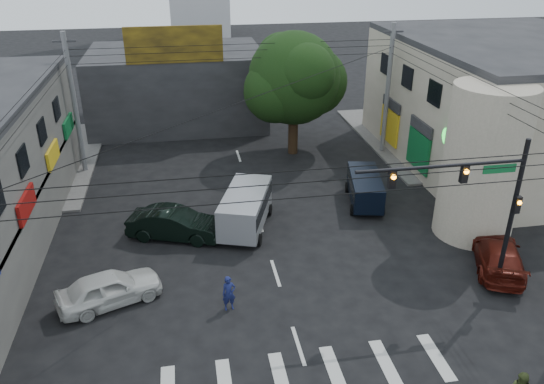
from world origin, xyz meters
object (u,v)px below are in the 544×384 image
object	(u,v)px
white_compact	(109,288)
navy_van	(365,190)
street_tree	(294,79)
silver_minivan	(246,210)
maroon_sedan	(498,255)
traffic_gantry	(479,197)
utility_pole_far_left	(75,105)
utility_pole_far_right	(388,91)
traffic_officer	(229,293)
dark_sedan	(175,224)

from	to	relation	value
white_compact	navy_van	xyz separation A→B (m)	(13.88, 7.22, 0.13)
street_tree	silver_minivan	size ratio (longest dim) A/B	1.63
street_tree	white_compact	bearing A→B (deg)	-125.56
white_compact	maroon_sedan	distance (m)	17.91
traffic_gantry	maroon_sedan	bearing A→B (deg)	31.75
street_tree	maroon_sedan	distance (m)	18.22
utility_pole_far_left	silver_minivan	world-z (taller)	utility_pole_far_left
navy_van	utility_pole_far_right	bearing A→B (deg)	-15.44
maroon_sedan	traffic_officer	size ratio (longest dim) A/B	3.38
utility_pole_far_left	navy_van	distance (m)	19.02
traffic_gantry	navy_van	distance (m)	10.16
navy_van	maroon_sedan	bearing A→B (deg)	-140.07
utility_pole_far_right	dark_sedan	bearing A→B (deg)	-146.92
utility_pole_far_left	white_compact	bearing A→B (deg)	-78.33
street_tree	utility_pole_far_left	world-z (taller)	utility_pole_far_left
utility_pole_far_right	white_compact	bearing A→B (deg)	-140.12
traffic_gantry	navy_van	world-z (taller)	traffic_gantry
maroon_sedan	navy_van	world-z (taller)	navy_van
silver_minivan	traffic_gantry	bearing A→B (deg)	-112.20
utility_pole_far_left	utility_pole_far_right	distance (m)	21.00
silver_minivan	street_tree	bearing A→B (deg)	-5.79
utility_pole_far_left	silver_minivan	bearing A→B (deg)	-44.31
utility_pole_far_left	dark_sedan	bearing A→B (deg)	-59.01
traffic_officer	navy_van	bearing A→B (deg)	36.24
street_tree	maroon_sedan	xyz separation A→B (m)	(6.50, -16.35, -4.75)
utility_pole_far_left	dark_sedan	size ratio (longest dim) A/B	1.78
traffic_gantry	utility_pole_far_left	distance (m)	25.00
silver_minivan	traffic_officer	distance (m)	7.00
maroon_sedan	traffic_officer	world-z (taller)	traffic_officer
utility_pole_far_right	white_compact	world-z (taller)	utility_pole_far_right
utility_pole_far_right	white_compact	distance (m)	23.65
street_tree	utility_pole_far_right	world-z (taller)	utility_pole_far_right
white_compact	maroon_sedan	size ratio (longest dim) A/B	0.88
navy_van	traffic_officer	xyz separation A→B (m)	(-8.88, -8.52, -0.09)
street_tree	utility_pole_far_right	xyz separation A→B (m)	(6.50, -1.00, -0.87)
utility_pole_far_left	traffic_officer	bearing A→B (deg)	-63.54
silver_minivan	navy_van	size ratio (longest dim) A/B	1.14
maroon_sedan	navy_van	size ratio (longest dim) A/B	1.15
street_tree	dark_sedan	world-z (taller)	street_tree
navy_van	dark_sedan	bearing A→B (deg)	112.75
traffic_gantry	maroon_sedan	distance (m)	5.17
traffic_gantry	dark_sedan	world-z (taller)	traffic_gantry
utility_pole_far_left	traffic_gantry	bearing A→B (deg)	-42.86
street_tree	traffic_officer	bearing A→B (deg)	-110.36
dark_sedan	white_compact	size ratio (longest dim) A/B	1.09
utility_pole_far_left	navy_van	xyz separation A→B (m)	(16.97, -7.74, -3.72)
white_compact	traffic_gantry	bearing A→B (deg)	-118.72
street_tree	silver_minivan	distance (m)	12.33
utility_pole_far_left	white_compact	distance (m)	15.76
traffic_gantry	maroon_sedan	size ratio (longest dim) A/B	1.34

